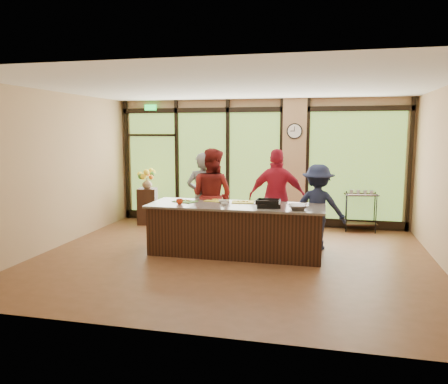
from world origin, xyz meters
The scene contains 24 objects.
floor centered at (0.00, 0.00, 0.00)m, with size 7.00×7.00×0.00m, color brown.
ceiling centered at (0.00, 0.00, 3.00)m, with size 7.00×7.00×0.00m, color white.
back_wall centered at (0.00, 3.00, 1.50)m, with size 7.00×7.00×0.00m, color tan.
left_wall centered at (-3.50, 0.00, 1.50)m, with size 6.00×6.00×0.00m, color tan.
window_wall centered at (0.16, 2.95, 1.39)m, with size 6.90×0.12×3.00m.
island_base centered at (0.00, 0.30, 0.44)m, with size 3.10×1.00×0.88m, color black.
countertop centered at (0.00, 0.30, 0.90)m, with size 3.20×1.10×0.04m, color gray.
wall_clock centered at (0.85, 2.87, 2.25)m, with size 0.36×0.04×0.36m.
cook_left centered at (-0.82, 1.00, 0.92)m, with size 0.67×0.44×1.83m, color gray.
cook_midleft centered at (-0.64, 1.01, 0.96)m, with size 0.93×0.72×1.91m, color maroon.
cook_midright centered at (0.66, 1.13, 0.95)m, with size 1.12×0.47×1.91m, color #AD1A2F.
cook_right centered at (1.45, 0.98, 0.81)m, with size 1.05×0.60×1.63m, color #1B213B.
roasting_pan centered at (0.61, 0.14, 0.96)m, with size 0.40×0.31×0.07m, color black.
mixing_bowl centered at (1.13, 0.05, 0.96)m, with size 0.35×0.35×0.09m, color silver.
cutting_board_left centered at (-1.01, 0.42, 0.93)m, with size 0.41×0.31×0.01m, color #559837.
cutting_board_center centered at (-0.45, 0.64, 0.93)m, with size 0.40×0.30×0.01m, color yellow.
cutting_board_right centered at (0.08, 0.59, 0.93)m, with size 0.42×0.31×0.01m, color yellow.
prep_bowl_near centered at (-0.28, 0.44, 0.95)m, with size 0.16×0.16×0.05m, color silver.
prep_bowl_mid centered at (-0.20, 0.22, 0.94)m, with size 0.12×0.12×0.04m, color silver.
prep_bowl_far centered at (0.35, 0.61, 0.94)m, with size 0.14×0.14×0.04m, color silver.
red_ramekin centered at (-1.02, 0.11, 0.97)m, with size 0.12×0.12×0.10m, color red.
flower_stand centered at (-2.63, 2.39, 0.44)m, with size 0.44×0.44×0.87m, color black.
flower_vase centered at (-2.63, 2.39, 1.00)m, with size 0.24×0.24×0.25m, color #7F6445.
bar_cart centered at (2.38, 2.75, 0.57)m, with size 0.76×0.53×0.94m.
Camera 1 is at (1.57, -7.39, 2.25)m, focal length 35.00 mm.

